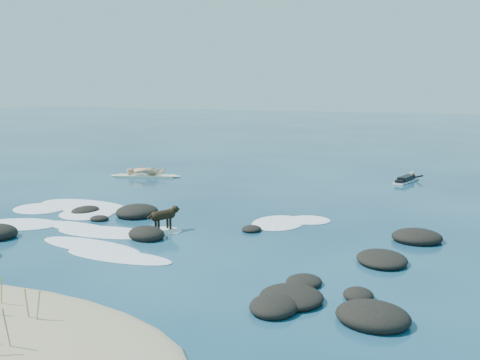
% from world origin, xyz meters
% --- Properties ---
extents(ground, '(160.00, 160.00, 0.00)m').
position_xyz_m(ground, '(0.00, 0.00, 0.00)').
color(ground, '#0A2642').
rests_on(ground, ground).
extents(reef_rocks, '(13.47, 7.78, 0.53)m').
position_xyz_m(reef_rocks, '(1.69, -2.08, 0.11)').
color(reef_rocks, black).
rests_on(reef_rocks, ground).
extents(breaking_foam, '(11.64, 7.68, 0.12)m').
position_xyz_m(breaking_foam, '(-2.90, -0.74, 0.01)').
color(breaking_foam, white).
rests_on(breaking_foam, ground).
extents(standing_surfer_rig, '(3.41, 1.48, 1.99)m').
position_xyz_m(standing_surfer_rig, '(-6.44, 7.67, 0.78)').
color(standing_surfer_rig, beige).
rests_on(standing_surfer_rig, ground).
extents(paddling_surfer_rig, '(1.22, 2.33, 0.40)m').
position_xyz_m(paddling_surfer_rig, '(5.60, 11.27, 0.14)').
color(paddling_surfer_rig, silver).
rests_on(paddling_surfer_rig, ground).
extents(dog, '(0.65, 1.17, 0.79)m').
position_xyz_m(dog, '(-0.33, -0.68, 0.52)').
color(dog, black).
rests_on(dog, ground).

